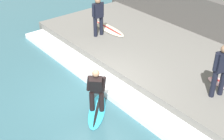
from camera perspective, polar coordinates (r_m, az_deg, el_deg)
The scene contains 9 objects.
ground_plane at distance 9.77m, azimuth -3.15°, elevation -4.84°, with size 28.00×28.00×0.00m, color #335B66.
concrete_ledge at distance 11.53m, azimuth 9.88°, elevation 2.09°, with size 4.40×11.11×0.44m, color #66635E.
back_wall at distance 13.02m, azimuth 17.51°, elevation 8.16°, with size 0.50×11.67×1.91m, color #474442.
wave_foam_crest at distance 10.02m, azimuth -0.29°, elevation -3.07°, with size 0.82×10.56×0.20m, color silver.
surfboard_riding at distance 9.15m, azimuth -2.75°, elevation -7.46°, with size 1.49×1.50×0.07m.
surfer_riding at distance 8.68m, azimuth -2.88°, elevation -3.40°, with size 0.53×0.53×1.36m.
surfer_waiting_near at distance 12.30m, azimuth -2.56°, elevation 10.03°, with size 0.53×0.27×1.54m.
surfboard_waiting_near at distance 13.17m, azimuth -0.70°, elevation 7.60°, with size 0.62×2.05×0.07m.
surfer_waiting_far at distance 9.07m, azimuth 19.30°, elevation 0.30°, with size 0.52×0.34×1.60m.
Camera 1 is at (-4.56, -6.46, 5.73)m, focal length 50.00 mm.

